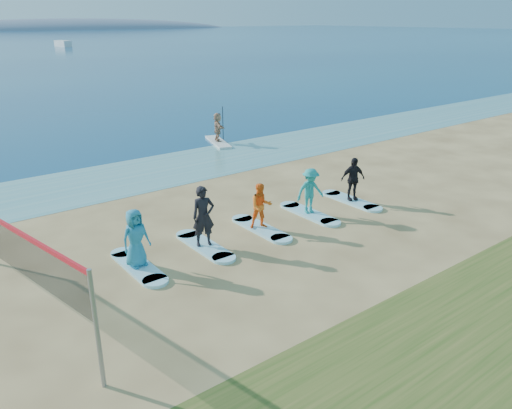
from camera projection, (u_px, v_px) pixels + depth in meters
ground at (326, 248)px, 15.16m from camera, size 600.00×600.00×0.00m
shallow_water at (163, 170)px, 22.94m from camera, size 600.00×600.00×0.00m
island_ridge at (76, 29)px, 291.77m from camera, size 220.00×56.00×18.00m
paddleboard at (218, 142)px, 27.81m from camera, size 1.57×3.07×0.12m
paddleboarder at (218, 127)px, 27.51m from camera, size 0.95×1.53×1.57m
boat_offshore_b at (63, 47)px, 117.68m from camera, size 2.49×5.63×1.40m
surfboard_0 at (138, 266)px, 13.97m from camera, size 0.70×2.20×0.09m
student_0 at (136, 238)px, 13.66m from camera, size 0.87×0.62×1.66m
surfboard_1 at (205, 246)px, 15.22m from camera, size 0.70×2.20×0.09m
student_1 at (203, 216)px, 14.87m from camera, size 0.78×0.62×1.86m
surfboard_2 at (261, 229)px, 16.47m from camera, size 0.70×2.20×0.09m
student_2 at (261, 206)px, 16.19m from camera, size 0.90×0.82×1.51m
surfboard_3 at (309, 214)px, 17.72m from camera, size 0.70×2.20×0.09m
student_3 at (310, 191)px, 17.42m from camera, size 1.15×0.81×1.62m
surfboard_4 at (351, 201)px, 18.97m from camera, size 0.70×2.20×0.09m
student_4 at (353, 179)px, 18.66m from camera, size 1.04×0.71×1.64m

